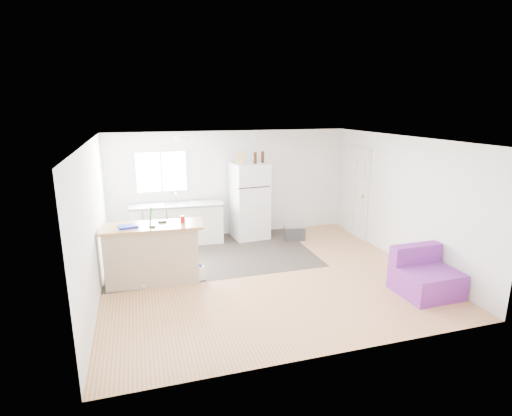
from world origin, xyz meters
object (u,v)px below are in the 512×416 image
Objects in this scene: refrigerator at (250,201)px; cooler at (294,232)px; purple_seat at (424,277)px; blue_tray at (128,226)px; red_cup at (183,219)px; bottle_right at (263,157)px; cardboard_box at (240,157)px; cleaner_jug at (201,273)px; mop at (145,274)px; bottle_left at (255,158)px; peninsula at (152,254)px; kitchen_cabinets at (178,223)px.

cooler is (0.92, -0.46, -0.67)m from refrigerator.
blue_tray is (-4.52, 1.64, 0.77)m from purple_seat.
red_cup is 0.48× the size of bottle_right.
cardboard_box is (2.37, 1.84, 0.82)m from blue_tray.
mop is at bearing 160.01° from cleaner_jug.
bottle_left reaches higher than blue_tray.
peninsula reaches higher than cleaner_jug.
bottle_right is (-0.61, 0.48, 1.65)m from cooler.
purple_seat is 3.60× the size of bottle_left.
kitchen_cabinets reaches higher than cleaner_jug.
mop is 3.53m from bottle_left.
kitchen_cabinets is 1.20× the size of peninsula.
cooler is 3.24m from purple_seat.
kitchen_cabinets is 2.27m from blue_tray.
refrigerator is 1.03m from cardboard_box.
cardboard_box reaches higher than purple_seat.
cardboard_box is at bearing 120.66° from purple_seat.
peninsula reaches higher than purple_seat.
mop is at bearing -142.12° from bottle_left.
kitchen_cabinets reaches higher than red_cup.
bottle_right is at bearing 154.12° from cooler.
blue_tray is at bearing -149.40° from refrigerator.
kitchen_cabinets reaches higher than purple_seat.
red_cup is at bearing -88.23° from kitchen_cabinets.
peninsula is 1.88× the size of purple_seat.
cleaner_jug is at bearing -81.12° from kitchen_cabinets.
cleaner_jug is 1.16× the size of bottle_left.
cardboard_box reaches higher than red_cup.
refrigerator is at bearing 16.35° from mop.
cooler is 1.76× the size of blue_tray.
cooler is at bearing -7.27° from kitchen_cabinets.
red_cup is 0.40× the size of cardboard_box.
cleaner_jug is 2.42× the size of red_cup.
cleaner_jug is at bearing -131.38° from refrigerator.
bottle_left is at bearing 13.76° from mop.
mop is at bearing -31.13° from blue_tray.
kitchen_cabinets is at bearing 63.58° from blue_tray.
purple_seat is 3.70m from cleaner_jug.
cardboard_box is at bearing 172.72° from bottle_left.
cardboard_box is 1.20× the size of bottle_left.
cooler is (2.54, -0.52, -0.27)m from kitchen_cabinets.
cleaner_jug is (0.78, -0.15, -0.39)m from peninsula.
refrigerator is 2.59m from cleaner_jug.
red_cup is at bearing 154.42° from purple_seat.
bottle_left is (2.48, 1.93, 1.60)m from mop.
cooler is 1.76× the size of cardboard_box.
purple_seat reaches higher than cooler.
kitchen_cabinets is 2.61m from cooler.
kitchen_cabinets is 6.78× the size of blue_tray.
peninsula is 6.76× the size of bottle_right.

